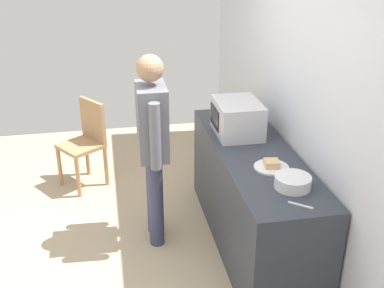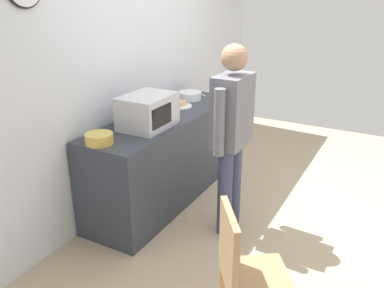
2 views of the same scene
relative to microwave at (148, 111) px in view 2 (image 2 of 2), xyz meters
name	(u,v)px [view 2 (image 2 of 2)]	position (x,y,z in m)	size (l,w,h in m)	color
ground_plane	(279,222)	(0.45, -1.17, -1.06)	(6.00, 6.00, 0.00)	tan
back_wall	(136,71)	(0.44, 0.43, 0.25)	(5.40, 0.13, 2.60)	silver
kitchen_counter	(166,157)	(0.37, 0.05, -0.60)	(2.07, 0.62, 0.91)	#333842
microwave	(148,111)	(0.00, 0.00, 0.00)	(0.50, 0.39, 0.30)	silver
sandwich_plate	(179,105)	(0.70, 0.08, -0.13)	(0.27, 0.27, 0.07)	white
salad_bowl	(190,96)	(1.01, 0.12, -0.11)	(0.26, 0.26, 0.09)	white
cereal_bowl	(99,139)	(-0.54, 0.11, -0.11)	(0.23, 0.23, 0.09)	gold
fork_utensil	(98,133)	(-0.36, 0.29, -0.15)	(0.17, 0.02, 0.01)	silver
spoon_utensil	(203,95)	(1.25, 0.09, -0.15)	(0.17, 0.02, 0.01)	silver
person_standing	(232,127)	(0.14, -0.77, -0.07)	(0.59, 0.25, 1.69)	#3A3F5F
wooden_chair	(245,272)	(-1.01, -1.37, -0.53)	(0.56, 0.56, 0.94)	#A87F56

